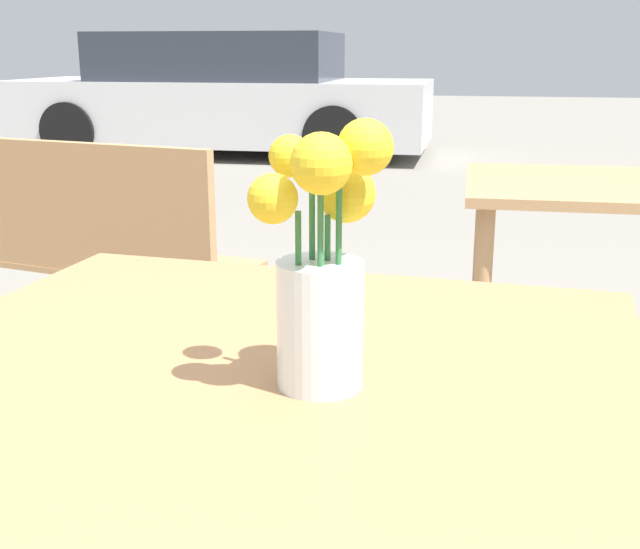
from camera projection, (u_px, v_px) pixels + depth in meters
name	position (u px, v px, depth m)	size (l,w,h in m)	color
table_front	(243.00, 438.00, 1.01)	(1.05, 1.07, 0.73)	#9E7047
flower_vase	(322.00, 281.00, 0.92)	(0.16, 0.15, 0.32)	silver
table_back	(594.00, 221.00, 2.47)	(0.80, 0.73, 0.73)	tan
parked_car	(221.00, 97.00, 8.78)	(4.55, 1.80, 1.30)	silver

